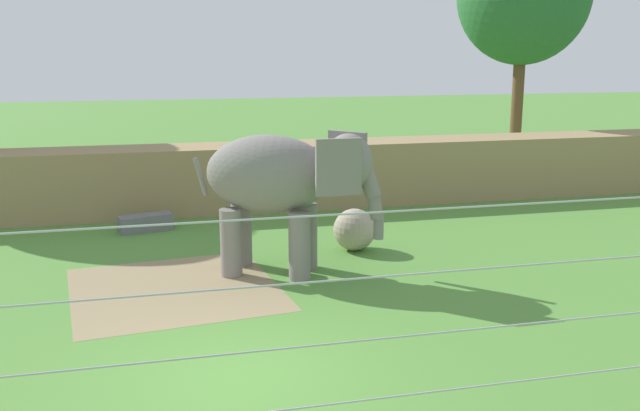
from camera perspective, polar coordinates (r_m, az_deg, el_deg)
ground_plane at (r=10.73m, az=-6.62°, el=-13.59°), size 120.00×120.00×0.00m
dirt_patch at (r=14.56m, az=-11.68°, el=-6.60°), size 4.47×4.61×0.01m
embankment_wall at (r=21.11m, az=-10.61°, el=2.10°), size 36.00×1.80×1.94m
elephant at (r=14.80m, az=-2.99°, el=2.00°), size 3.82×2.62×3.04m
enrichment_ball at (r=16.82m, az=2.80°, el=-1.96°), size 1.01×1.01×1.01m
cable_fence at (r=7.00m, az=-3.32°, el=-13.15°), size 11.58×0.23×3.32m
feed_trough at (r=19.20m, az=-13.93°, el=-1.38°), size 1.48×0.84×0.44m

